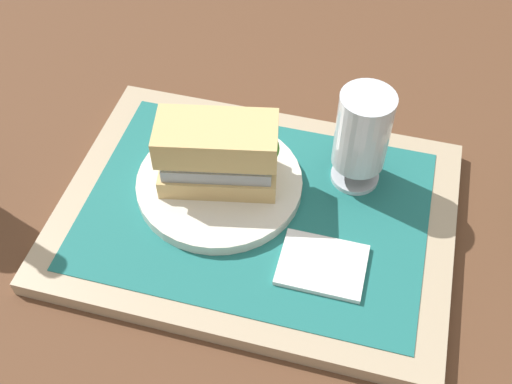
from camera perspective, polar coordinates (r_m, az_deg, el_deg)
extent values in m
plane|color=brown|center=(0.73, 0.00, -2.52)|extent=(3.00, 3.00, 0.00)
cube|color=tan|center=(0.72, 0.00, -2.04)|extent=(0.44, 0.32, 0.02)
cube|color=#1E6B66|center=(0.71, 0.00, -1.52)|extent=(0.38, 0.27, 0.00)
cylinder|color=silver|center=(0.72, -3.32, 0.78)|extent=(0.19, 0.19, 0.01)
cube|color=tan|center=(0.71, -3.38, 1.77)|extent=(0.14, 0.09, 0.02)
cube|color=#9EA3A8|center=(0.70, -3.46, 2.86)|extent=(0.13, 0.08, 0.02)
cube|color=silver|center=(0.69, -3.51, 3.54)|extent=(0.12, 0.07, 0.01)
sphere|color=#47932D|center=(0.68, 0.74, 3.95)|extent=(0.04, 0.04, 0.04)
cube|color=tan|center=(0.67, -3.59, 4.83)|extent=(0.14, 0.09, 0.04)
cylinder|color=silver|center=(0.75, 8.91, 1.46)|extent=(0.06, 0.06, 0.01)
cylinder|color=silver|center=(0.73, 9.05, 2.23)|extent=(0.01, 0.01, 0.02)
cylinder|color=silver|center=(0.69, 9.64, 5.52)|extent=(0.06, 0.06, 0.09)
cylinder|color=gold|center=(0.71, 9.40, 4.16)|extent=(0.06, 0.06, 0.05)
cylinder|color=white|center=(0.69, 9.70, 5.81)|extent=(0.05, 0.05, 0.01)
cube|color=white|center=(0.67, 6.01, -6.56)|extent=(0.09, 0.07, 0.01)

